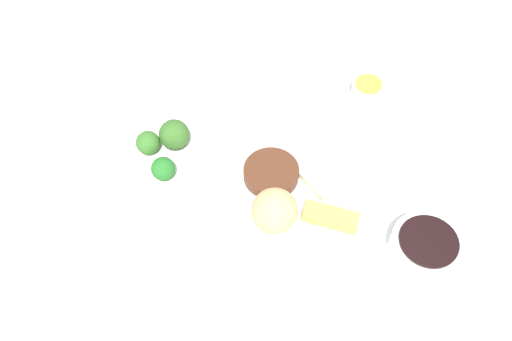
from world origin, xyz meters
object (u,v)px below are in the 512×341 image
at_px(main_plate, 299,201).
at_px(sauce_ramekin_hot_mustard, 368,89).
at_px(soy_sauce_bowl, 426,247).
at_px(broccoli_plate, 165,154).

xyz_separation_m(main_plate, sauce_ramekin_hot_mustard, (0.27, 0.12, 0.00)).
height_order(soy_sauce_bowl, sauce_ramekin_hot_mustard, soy_sauce_bowl).
distance_m(main_plate, soy_sauce_bowl, 0.22).
height_order(broccoli_plate, soy_sauce_bowl, soy_sauce_bowl).
xyz_separation_m(main_plate, broccoli_plate, (-0.13, 0.22, -0.00)).
height_order(main_plate, broccoli_plate, main_plate).
distance_m(broccoli_plate, soy_sauce_bowl, 0.48).
relative_size(main_plate, sauce_ramekin_hot_mustard, 3.92).
distance_m(main_plate, sauce_ramekin_hot_mustard, 0.29).
bearing_deg(sauce_ramekin_hot_mustard, soy_sauce_bowl, -118.31).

